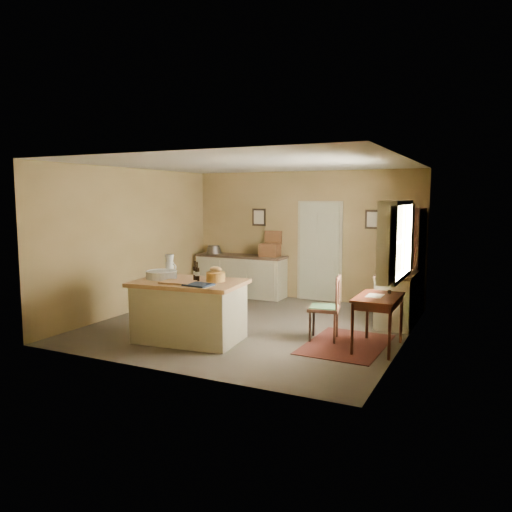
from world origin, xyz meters
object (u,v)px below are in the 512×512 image
(writing_desk, at_px, (378,303))
(shelving_unit, at_px, (415,262))
(work_island, at_px, (189,309))
(right_cabinet, at_px, (397,299))
(desk_chair, at_px, (324,309))
(sideboard, at_px, (242,274))

(writing_desk, relative_size, shelving_unit, 0.49)
(work_island, bearing_deg, writing_desk, 10.97)
(writing_desk, height_order, right_cabinet, right_cabinet)
(desk_chair, distance_m, shelving_unit, 2.52)
(work_island, height_order, sideboard, work_island)
(desk_chair, bearing_deg, right_cabinet, 48.37)
(desk_chair, relative_size, shelving_unit, 0.49)
(right_cabinet, distance_m, shelving_unit, 1.04)
(shelving_unit, bearing_deg, sideboard, 176.20)
(right_cabinet, bearing_deg, writing_desk, -89.99)
(sideboard, relative_size, writing_desk, 2.11)
(work_island, height_order, shelving_unit, shelving_unit)
(writing_desk, relative_size, right_cabinet, 0.91)
(desk_chair, height_order, shelving_unit, shelving_unit)
(sideboard, distance_m, right_cabinet, 3.72)
(shelving_unit, bearing_deg, work_island, -131.69)
(work_island, height_order, writing_desk, work_island)
(right_cabinet, bearing_deg, work_island, -139.46)
(sideboard, height_order, right_cabinet, sideboard)
(writing_desk, height_order, desk_chair, desk_chair)
(work_island, bearing_deg, right_cabinet, 34.78)
(sideboard, bearing_deg, writing_desk, -36.34)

